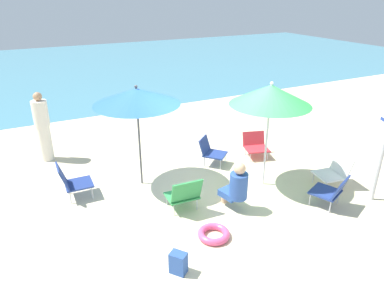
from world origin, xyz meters
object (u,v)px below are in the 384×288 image
object	(u,v)px
beach_bag	(178,263)
beach_chair_b	(72,181)
beach_chair_f	(335,171)
beach_chair_d	(332,190)
swim_ring	(214,234)
beach_chair_e	(211,151)
person_a	(237,186)
person_b	(43,127)
beach_chair_a	(255,145)
beach_chair_c	(184,194)
umbrella_blue	(137,96)
umbrella_green	(271,95)

from	to	relation	value
beach_bag	beach_chair_b	bearing A→B (deg)	109.83
beach_chair_f	beach_bag	world-z (taller)	beach_chair_f
beach_chair_d	swim_ring	bearing A→B (deg)	62.50
beach_chair_b	beach_chair_e	size ratio (longest dim) A/B	0.99
beach_bag	person_a	bearing A→B (deg)	31.49
person_b	beach_chair_f	bearing A→B (deg)	55.41
person_b	beach_chair_a	bearing A→B (deg)	68.89
beach_chair_d	beach_chair_c	bearing A→B (deg)	43.21
beach_chair_b	beach_chair_f	bearing A→B (deg)	-20.19
umbrella_blue	beach_chair_c	distance (m)	2.00
person_a	beach_chair_d	bearing A→B (deg)	-126.40
beach_chair_e	beach_bag	xyz separation A→B (m)	(-2.07, -2.75, -0.17)
beach_chair_b	swim_ring	distance (m)	2.88
beach_chair_a	beach_chair_d	xyz separation A→B (m)	(-0.08, -2.41, 0.05)
beach_chair_e	umbrella_green	bearing A→B (deg)	-19.65
beach_chair_c	person_a	distance (m)	0.93
umbrella_green	beach_chair_a	distance (m)	2.09
swim_ring	beach_chair_a	bearing A→B (deg)	42.70
umbrella_blue	beach_chair_a	world-z (taller)	umbrella_blue
umbrella_blue	beach_chair_f	distance (m)	4.16
umbrella_blue	umbrella_green	xyz separation A→B (m)	(2.20, -1.14, 0.04)
beach_chair_c	beach_chair_f	world-z (taller)	beach_chair_c
beach_chair_e	person_b	bearing A→B (deg)	-161.99
beach_chair_f	umbrella_blue	bearing A→B (deg)	-18.71
beach_chair_a	beach_chair_f	xyz separation A→B (m)	(0.57, -1.88, 0.05)
beach_chair_d	person_b	distance (m)	6.22
person_b	umbrella_green	bearing A→B (deg)	53.02
beach_chair_a	beach_bag	size ratio (longest dim) A/B	2.08
beach_chair_b	beach_chair_c	bearing A→B (deg)	-37.01
person_b	beach_bag	distance (m)	4.87
umbrella_green	beach_chair_f	world-z (taller)	umbrella_green
beach_chair_c	beach_chair_e	size ratio (longest dim) A/B	0.95
beach_chair_b	beach_bag	distance (m)	2.86
beach_chair_a	beach_chair_b	xyz separation A→B (m)	(-4.20, 0.01, 0.08)
beach_chair_a	beach_bag	xyz separation A→B (m)	(-3.24, -2.67, -0.12)
beach_chair_d	beach_chair_f	world-z (taller)	beach_chair_f
beach_chair_c	swim_ring	xyz separation A→B (m)	(0.10, -0.89, -0.29)
person_a	swim_ring	distance (m)	1.01
beach_chair_a	beach_chair_f	bearing A→B (deg)	33.19
umbrella_green	person_a	world-z (taller)	umbrella_green
beach_chair_e	person_a	xyz separation A→B (m)	(-0.49, -1.78, 0.15)
beach_chair_b	person_b	xyz separation A→B (m)	(-0.24, 1.99, 0.44)
beach_chair_b	person_a	world-z (taller)	person_a
beach_chair_d	person_a	bearing A→B (deg)	42.99
person_a	umbrella_green	bearing A→B (deg)	-75.27
beach_chair_d	person_b	world-z (taller)	person_b
umbrella_blue	beach_chair_c	xyz separation A→B (m)	(0.35, -1.29, -1.49)
beach_chair_a	beach_bag	world-z (taller)	beach_chair_a
umbrella_green	beach_chair_c	world-z (taller)	umbrella_green
beach_chair_a	person_a	xyz separation A→B (m)	(-1.66, -1.70, 0.20)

